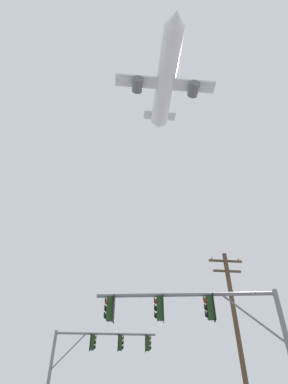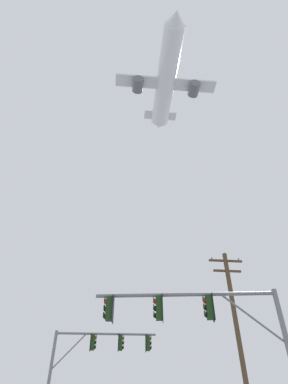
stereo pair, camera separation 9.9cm
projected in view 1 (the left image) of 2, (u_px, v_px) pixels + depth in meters
name	position (u px, v px, depth m)	size (l,w,h in m)	color
signal_pole_near	(205.00, 323.00, 12.19)	(7.28, 1.22, 5.80)	slate
signal_pole_far	(93.00, 356.00, 19.89)	(6.57, 0.55, 6.47)	slate
utility_pole	(238.00, 334.00, 17.96)	(2.20, 0.28, 10.60)	brown
airplane	(166.00, 80.00, 50.37)	(16.00, 20.71, 5.68)	white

